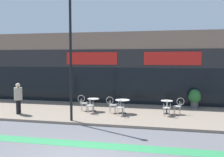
{
  "coord_description": "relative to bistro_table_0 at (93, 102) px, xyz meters",
  "views": [
    {
      "loc": [
        2.56,
        -6.94,
        3.16
      ],
      "look_at": [
        -0.6,
        7.17,
        2.01
      ],
      "focal_mm": 42.0,
      "sensor_mm": 36.0,
      "label": 1
    }
  ],
  "objects": [
    {
      "name": "cafe_chair_1_near",
      "position": [
        1.73,
        -0.85,
        0.0
      ],
      "size": [
        0.44,
        0.59,
        0.9
      ],
      "rotation": [
        0.0,
        0.0,
        1.47
      ],
      "color": "#B7B2AD",
      "rests_on": "sidewalk_slab"
    },
    {
      "name": "cafe_chair_0_near",
      "position": [
        0.01,
        -0.62,
        0.0
      ],
      "size": [
        0.45,
        0.6,
        0.9
      ],
      "rotation": [
        0.0,
        0.0,
        1.71
      ],
      "color": "#B7B2AD",
      "rests_on": "sidewalk_slab"
    },
    {
      "name": "bistro_table_0",
      "position": [
        0.0,
        0.0,
        0.0
      ],
      "size": [
        0.66,
        0.66,
        0.72
      ],
      "color": "black",
      "rests_on": "sidewalk_slab"
    },
    {
      "name": "cafe_chair_0_side",
      "position": [
        -0.62,
        -0.01,
        0.0
      ],
      "size": [
        0.6,
        0.45,
        0.9
      ],
      "rotation": [
        0.0,
        0.0,
        0.14
      ],
      "color": "#B7B2AD",
      "rests_on": "sidewalk_slab"
    },
    {
      "name": "sidewalk_slab",
      "position": [
        1.7,
        0.04,
        -0.57
      ],
      "size": [
        40.0,
        5.5,
        0.12
      ],
      "primitive_type": "cube",
      "color": "gray",
      "rests_on": "ground"
    },
    {
      "name": "planter_pot",
      "position": [
        5.71,
        2.18,
        0.12
      ],
      "size": [
        0.72,
        0.72,
        1.15
      ],
      "color": "#4C4C51",
      "rests_on": "sidewalk_slab"
    },
    {
      "name": "cafe_chair_1_side",
      "position": [
        1.11,
        -0.23,
        0.0
      ],
      "size": [
        0.58,
        0.41,
        0.9
      ],
      "rotation": [
        0.0,
        0.0,
        0.04
      ],
      "color": "#B7B2AD",
      "rests_on": "sidewalk_slab"
    },
    {
      "name": "bistro_table_2",
      "position": [
        4.1,
        0.18,
        0.0
      ],
      "size": [
        0.63,
        0.63,
        0.73
      ],
      "color": "black",
      "rests_on": "sidewalk_slab"
    },
    {
      "name": "bistro_table_1",
      "position": [
        1.73,
        -0.23,
        0.03
      ],
      "size": [
        0.79,
        0.79,
        0.75
      ],
      "color": "black",
      "rests_on": "sidewalk_slab"
    },
    {
      "name": "pedestrian_near_end",
      "position": [
        -3.76,
        -1.57,
        0.48
      ],
      "size": [
        0.46,
        0.46,
        1.68
      ],
      "rotation": [
        0.0,
        0.0,
        -0.07
      ],
      "color": "black",
      "rests_on": "sidewalk_slab"
    },
    {
      "name": "bike_lane_stripe",
      "position": [
        1.7,
        -5.25,
        -0.63
      ],
      "size": [
        36.0,
        0.7,
        0.01
      ],
      "primitive_type": "cube",
      "color": "#2D844C",
      "rests_on": "ground"
    },
    {
      "name": "cafe_chair_2_near",
      "position": [
        4.11,
        -0.44,
        0.0
      ],
      "size": [
        0.45,
        0.6,
        0.9
      ],
      "rotation": [
        0.0,
        0.0,
        1.69
      ],
      "color": "#B7B2AD",
      "rests_on": "sidewalk_slab"
    },
    {
      "name": "lamp_post",
      "position": [
        -0.39,
        -2.38,
        2.99
      ],
      "size": [
        0.26,
        0.26,
        6.18
      ],
      "color": "black",
      "rests_on": "sidewalk_slab"
    },
    {
      "name": "storefront_facade",
      "position": [
        1.7,
        4.75,
        1.79
      ],
      "size": [
        40.0,
        4.06,
        4.87
      ],
      "color": "#7F6656",
      "rests_on": "ground"
    },
    {
      "name": "cafe_chair_2_side",
      "position": [
        4.72,
        0.19,
        0.0
      ],
      "size": [
        0.6,
        0.45,
        0.9
      ],
      "rotation": [
        0.0,
        0.0,
        3.29
      ],
      "color": "#B7B2AD",
      "rests_on": "sidewalk_slab"
    }
  ]
}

